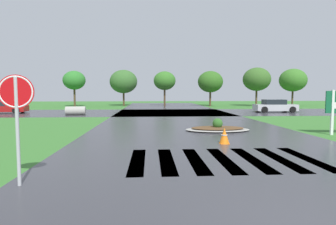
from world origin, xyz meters
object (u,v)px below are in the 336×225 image
car_dark_suv (4,107)px  traffic_cone (224,136)px  drainage_pipe_stack (76,111)px  stop_sign (16,104)px  car_white_sedan (275,106)px  median_island (218,128)px

car_dark_suv → traffic_cone: 24.97m
drainage_pipe_stack → traffic_cone: size_ratio=2.75×
stop_sign → drainage_pipe_stack: size_ratio=1.38×
car_dark_suv → car_white_sedan: car_white_sedan is taller
stop_sign → car_dark_suv: size_ratio=0.56×
stop_sign → median_island: (6.69, 8.75, -1.74)m
car_white_sedan → stop_sign: bearing=-124.0°
car_white_sedan → traffic_cone: bearing=-118.1°
car_white_sedan → median_island: bearing=-122.9°
median_island → car_white_sedan: 16.38m
traffic_cone → car_white_sedan: bearing=60.1°
stop_sign → median_island: stop_sign is taller
stop_sign → traffic_cone: stop_sign is taller
traffic_cone → median_island: bearing=80.4°
median_island → drainage_pipe_stack: 15.33m
stop_sign → median_island: bearing=42.9°
stop_sign → drainage_pipe_stack: bearing=91.2°
drainage_pipe_stack → traffic_cone: drainage_pipe_stack is taller
car_white_sedan → drainage_pipe_stack: car_white_sedan is taller
car_white_sedan → drainage_pipe_stack: size_ratio=2.37×
stop_sign → traffic_cone: (6.03, 4.85, -1.55)m
car_white_sedan → traffic_cone: car_white_sedan is taller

